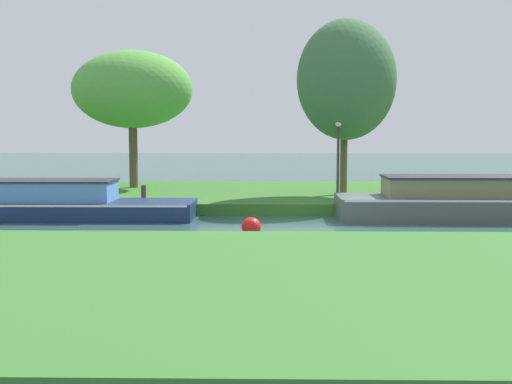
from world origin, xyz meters
name	(u,v)px	position (x,y,z in m)	size (l,w,h in m)	color
ground_plane	(322,224)	(0.00, 0.00, 0.00)	(120.00, 120.00, 0.00)	#2E534E
riverbank_far	(309,196)	(0.00, 7.00, 0.20)	(72.00, 10.00, 0.40)	#346A26
riverbank_near	(362,286)	(0.00, -9.00, 0.20)	(72.00, 10.00, 0.40)	#37712D
slate_barge	(471,201)	(5.01, 1.20, 0.61)	(8.72, 2.39, 1.44)	#4D5454
navy_narrowboat	(33,201)	(-9.54, 1.20, 0.57)	(10.00, 2.23, 1.83)	navy
willow_tree_left	(132,90)	(-7.63, 8.50, 4.68)	(5.27, 4.07, 5.98)	brown
willow_tree_centre	(346,80)	(1.30, 5.07, 4.84)	(3.80, 3.65, 6.75)	brown
lamp_post	(338,149)	(0.90, 3.96, 2.22)	(0.24, 0.24, 2.89)	#333338
mooring_post_near	(144,193)	(-6.12, 2.79, 0.69)	(0.18, 0.18, 0.58)	#4A3028
channel_buoy	(251,227)	(-2.15, -2.43, 0.27)	(0.54, 0.54, 0.54)	red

